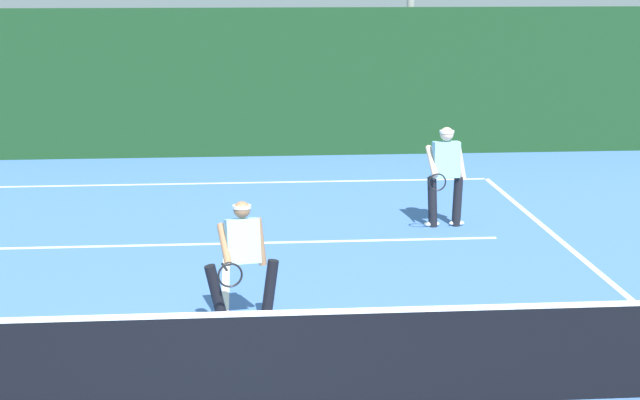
# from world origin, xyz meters

# --- Properties ---
(court_line_baseline_far) EXTENTS (10.52, 0.10, 0.01)m
(court_line_baseline_far) POSITION_xyz_m (0.00, 10.77, 0.00)
(court_line_baseline_far) COLOR white
(court_line_baseline_far) RESTS_ON ground_plane
(court_line_service) EXTENTS (8.58, 0.10, 0.01)m
(court_line_service) POSITION_xyz_m (0.00, 6.18, 0.00)
(court_line_service) COLOR white
(court_line_service) RESTS_ON ground_plane
(court_line_centre) EXTENTS (0.10, 6.40, 0.01)m
(court_line_centre) POSITION_xyz_m (0.00, 3.20, 0.00)
(court_line_centre) COLOR white
(court_line_centre) RESTS_ON ground_plane
(tennis_net) EXTENTS (11.53, 0.09, 1.09)m
(tennis_net) POSITION_xyz_m (0.00, 0.00, 0.52)
(tennis_net) COLOR #1E4723
(tennis_net) RESTS_ON ground_plane
(player_near) EXTENTS (0.93, 0.89, 1.52)m
(player_near) POSITION_xyz_m (0.23, 2.51, 0.83)
(player_near) COLOR black
(player_near) RESTS_ON ground_plane
(player_far) EXTENTS (0.76, 0.90, 1.67)m
(player_far) POSITION_xyz_m (3.61, 6.98, 0.92)
(player_far) COLOR black
(player_far) RESTS_ON ground_plane
(back_fence_windscreen) EXTENTS (22.40, 0.12, 3.35)m
(back_fence_windscreen) POSITION_xyz_m (0.00, 13.75, 1.68)
(back_fence_windscreen) COLOR #183C1C
(back_fence_windscreen) RESTS_ON ground_plane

